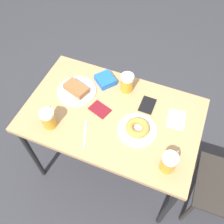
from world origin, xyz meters
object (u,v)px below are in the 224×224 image
Objects in this scene: fork at (85,133)px; beer_mug_right at (169,162)px; passport_far_edge at (147,105)px; beer_mug_left at (48,118)px; plate_with_cake at (76,90)px; beer_mug_center at (127,82)px; napkin_folded at (176,119)px; blue_pouch at (105,80)px; plate_with_donut at (137,129)px; passport_near_edge at (100,109)px.

beer_mug_right is at bearing 87.64° from fork.
beer_mug_right reaches higher than passport_far_edge.
beer_mug_left is 0.73m from beer_mug_right.
plate_with_cake is 0.34m from beer_mug_center.
napkin_folded is 0.54m from blue_pouch.
passport_far_edge is (-0.04, -0.20, 0.00)m from napkin_folded.
blue_pouch is at bearing -128.61° from beer_mug_right.
passport_far_edge is (-0.20, 0.00, -0.02)m from plate_with_donut.
fork is at bearing -57.82° from napkin_folded.
passport_far_edge is (-0.36, 0.50, -0.06)m from beer_mug_left.
beer_mug_left is 0.73× the size of fork.
beer_mug_right is 0.85× the size of napkin_folded.
fork is (0.30, -0.48, -0.00)m from napkin_folded.
beer_mug_right reaches higher than plate_with_donut.
beer_mug_left is 0.87× the size of passport_near_edge.
plate_with_cake reaches higher than fork.
passport_near_edge is 0.30m from passport_far_edge.
beer_mug_left is at bearing -72.81° from plate_with_donut.
beer_mug_center reaches higher than passport_far_edge.
fork is (-0.02, 0.22, -0.06)m from beer_mug_left.
beer_mug_left reaches higher than plate_with_cake.
passport_far_edge is (-0.14, 0.27, 0.00)m from passport_near_edge.
napkin_folded is at bearing 122.18° from fork.
beer_mug_right is at bearing 42.11° from beer_mug_center.
beer_mug_right reaches higher than napkin_folded.
passport_near_edge reaches higher than fork.
beer_mug_center reaches higher than plate_with_donut.
passport_far_edge is at bearing 140.30° from fork.
plate_with_cake is at bearing -63.89° from beer_mug_center.
plate_with_cake reaches higher than napkin_folded.
plate_with_cake is at bearing -81.87° from passport_far_edge.
blue_pouch reaches higher than passport_near_edge.
blue_pouch is at bearing 135.73° from plate_with_cake.
beer_mug_right is at bearing 4.76° from napkin_folded.
beer_mug_left is at bearing -22.05° from blue_pouch.
blue_pouch is at bearing -104.05° from passport_far_edge.
fork is (0.27, 0.19, -0.02)m from plate_with_cake.
plate_with_donut is 1.85× the size of beer_mug_left.
beer_mug_center is at bearing 116.11° from plate_with_cake.
passport_near_edge is 0.89× the size of blue_pouch.
passport_far_edge is (0.08, 0.17, -0.06)m from beer_mug_center.
napkin_folded is (0.12, 0.37, -0.06)m from beer_mug_center.
plate_with_cake is at bearing -87.39° from napkin_folded.
passport_far_edge is 0.77× the size of blue_pouch.
passport_near_edge is 0.23m from blue_pouch.
blue_pouch is (-0.15, 0.14, 0.00)m from plate_with_cake.
beer_mug_center is at bearing -148.68° from plate_with_donut.
plate_with_cake is 0.75m from beer_mug_right.
beer_mug_left is 0.23m from fork.
beer_mug_left and beer_mug_center have the same top height.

